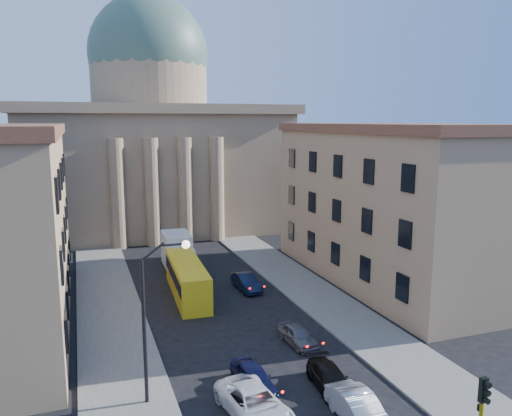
{
  "coord_description": "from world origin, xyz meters",
  "views": [
    {
      "loc": [
        -10.3,
        -17.0,
        14.96
      ],
      "look_at": [
        1.75,
        16.48,
        8.72
      ],
      "focal_mm": 35.0,
      "sensor_mm": 36.0,
      "label": 1
    }
  ],
  "objects_px": {
    "traffic_light": "(481,415)",
    "city_bus": "(187,278)",
    "box_truck": "(178,254)",
    "street_lamp": "(154,309)",
    "car_right_near": "(360,410)",
    "car_left_near": "(253,378)"
  },
  "relations": [
    {
      "from": "car_right_near",
      "to": "box_truck",
      "type": "height_order",
      "value": "box_truck"
    },
    {
      "from": "traffic_light",
      "to": "box_truck",
      "type": "xyz_separation_m",
      "value": [
        -6.5,
        33.62,
        -0.88
      ]
    },
    {
      "from": "city_bus",
      "to": "car_right_near",
      "type": "bearing_deg",
      "value": -75.74
    },
    {
      "from": "traffic_light",
      "to": "box_truck",
      "type": "relative_size",
      "value": 0.65
    },
    {
      "from": "street_lamp",
      "to": "car_right_near",
      "type": "bearing_deg",
      "value": -30.43
    },
    {
      "from": "city_bus",
      "to": "box_truck",
      "type": "xyz_separation_m",
      "value": [
        0.72,
        7.73,
        0.11
      ]
    },
    {
      "from": "car_left_near",
      "to": "car_right_near",
      "type": "bearing_deg",
      "value": -54.58
    },
    {
      "from": "traffic_light",
      "to": "city_bus",
      "type": "relative_size",
      "value": 0.4
    },
    {
      "from": "street_lamp",
      "to": "box_truck",
      "type": "xyz_separation_m",
      "value": [
        5.77,
        23.62,
        -3.58
      ]
    },
    {
      "from": "street_lamp",
      "to": "traffic_light",
      "type": "bearing_deg",
      "value": -39.18
    },
    {
      "from": "car_left_near",
      "to": "city_bus",
      "type": "relative_size",
      "value": 0.39
    },
    {
      "from": "street_lamp",
      "to": "box_truck",
      "type": "height_order",
      "value": "street_lamp"
    },
    {
      "from": "traffic_light",
      "to": "car_left_near",
      "type": "relative_size",
      "value": 1.05
    },
    {
      "from": "traffic_light",
      "to": "box_truck",
      "type": "bearing_deg",
      "value": 100.94
    },
    {
      "from": "box_truck",
      "to": "city_bus",
      "type": "bearing_deg",
      "value": -93.26
    },
    {
      "from": "car_right_near",
      "to": "city_bus",
      "type": "relative_size",
      "value": 0.44
    },
    {
      "from": "car_left_near",
      "to": "car_right_near",
      "type": "distance_m",
      "value": 6.25
    },
    {
      "from": "city_bus",
      "to": "box_truck",
      "type": "distance_m",
      "value": 7.77
    },
    {
      "from": "street_lamp",
      "to": "city_bus",
      "type": "xyz_separation_m",
      "value": [
        5.05,
        15.89,
        -3.69
      ]
    },
    {
      "from": "car_left_near",
      "to": "box_truck",
      "type": "xyz_separation_m",
      "value": [
        0.44,
        24.11,
        1.01
      ]
    },
    {
      "from": "traffic_light",
      "to": "car_right_near",
      "type": "relative_size",
      "value": 0.92
    },
    {
      "from": "street_lamp",
      "to": "car_left_near",
      "type": "distance_m",
      "value": 7.05
    }
  ]
}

